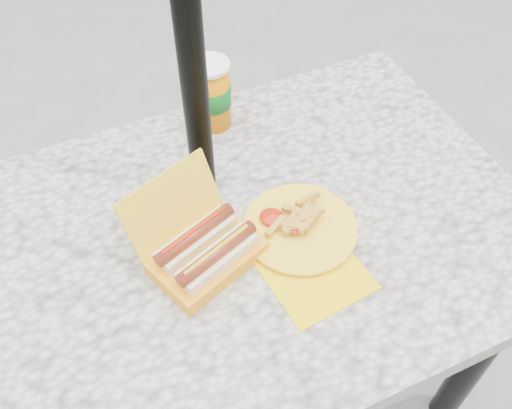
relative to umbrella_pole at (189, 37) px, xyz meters
name	(u,v)px	position (x,y,z in m)	size (l,w,h in m)	color
ground	(241,387)	(0.00, -0.16, -1.10)	(60.00, 60.00, 0.00)	slate
picnic_table	(235,266)	(0.00, -0.16, -0.46)	(1.20, 0.80, 0.75)	beige
umbrella_pole	(189,37)	(0.00, 0.00, 0.00)	(0.05, 0.05, 2.20)	black
hotdog_box	(204,250)	(-0.07, -0.19, -0.31)	(0.25, 0.24, 0.15)	yellow
fries_plate	(300,230)	(0.12, -0.21, -0.34)	(0.23, 0.31, 0.04)	yellow
soda_cup	(212,94)	(0.09, 0.16, -0.27)	(0.09, 0.09, 0.17)	orange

